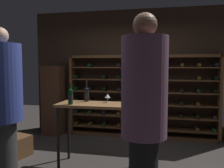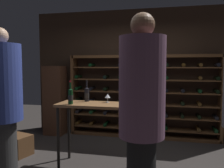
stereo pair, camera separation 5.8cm
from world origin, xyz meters
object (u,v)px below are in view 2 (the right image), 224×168
(display_cabinet, at_px, (55,100))
(wine_bottle_gold_foil, at_px, (87,94))
(person_bystander_dark_jacket, at_px, (2,101))
(wine_bottle_red_label, at_px, (70,96))
(wine_glass_stemmed_right, at_px, (108,96))
(wine_rack, at_px, (143,97))
(person_guest_blue_shirt, at_px, (142,110))
(wine_crate, at_px, (17,145))
(tasting_table, at_px, (101,112))

(display_cabinet, distance_m, wine_bottle_gold_foil, 1.78)
(person_bystander_dark_jacket, relative_size, wine_bottle_red_label, 5.73)
(person_bystander_dark_jacket, distance_m, wine_glass_stemmed_right, 1.49)
(wine_rack, relative_size, person_bystander_dark_jacket, 1.59)
(person_guest_blue_shirt, distance_m, display_cabinet, 3.42)
(wine_crate, distance_m, display_cabinet, 1.43)
(person_bystander_dark_jacket, distance_m, wine_crate, 1.49)
(tasting_table, distance_m, wine_bottle_red_label, 0.51)
(person_bystander_dark_jacket, relative_size, wine_crate, 4.20)
(wine_bottle_red_label, bearing_deg, person_guest_blue_shirt, -41.37)
(wine_rack, xyz_separation_m, wine_bottle_red_label, (-0.92, -1.80, 0.23))
(person_bystander_dark_jacket, distance_m, wine_bottle_red_label, 0.94)
(display_cabinet, bearing_deg, wine_glass_stemmed_right, -40.15)
(person_guest_blue_shirt, xyz_separation_m, display_cabinet, (-2.20, 2.60, -0.36))
(wine_bottle_red_label, xyz_separation_m, wine_bottle_gold_foil, (0.15, 0.32, -0.00))
(wine_bottle_gold_foil, bearing_deg, display_cabinet, 133.19)
(person_bystander_dark_jacket, bearing_deg, wine_bottle_red_label, -7.79)
(tasting_table, height_order, person_guest_blue_shirt, person_guest_blue_shirt)
(person_bystander_dark_jacket, distance_m, wine_bottle_gold_foil, 1.28)
(person_guest_blue_shirt, height_order, wine_glass_stemmed_right, person_guest_blue_shirt)
(person_guest_blue_shirt, relative_size, wine_crate, 4.25)
(wine_rack, bearing_deg, wine_bottle_gold_foil, -117.65)
(person_bystander_dark_jacket, bearing_deg, wine_glass_stemmed_right, -15.32)
(wine_bottle_gold_foil, bearing_deg, wine_rack, 62.35)
(wine_rack, distance_m, wine_glass_stemmed_right, 1.59)
(wine_bottle_red_label, bearing_deg, tasting_table, 19.49)
(wine_bottle_red_label, distance_m, wine_glass_stemmed_right, 0.58)
(display_cabinet, relative_size, wine_glass_stemmed_right, 11.83)
(person_bystander_dark_jacket, relative_size, display_cabinet, 1.30)
(person_bystander_dark_jacket, height_order, wine_crate, person_bystander_dark_jacket)
(tasting_table, bearing_deg, person_bystander_dark_jacket, -139.68)
(wine_crate, height_order, wine_glass_stemmed_right, wine_glass_stemmed_right)
(person_guest_blue_shirt, xyz_separation_m, wine_crate, (-2.29, 1.31, -0.96))
(person_bystander_dark_jacket, xyz_separation_m, wine_bottle_red_label, (0.60, 0.72, -0.01))
(tasting_table, bearing_deg, person_guest_blue_shirt, -58.07)
(wine_rack, xyz_separation_m, person_guest_blue_shirt, (0.22, -2.81, 0.26))
(wine_rack, height_order, wine_bottle_gold_foil, wine_rack)
(person_bystander_dark_jacket, distance_m, person_guest_blue_shirt, 1.77)
(wine_rack, distance_m, display_cabinet, 1.99)
(wine_bottle_red_label, bearing_deg, display_cabinet, 123.35)
(display_cabinet, xyz_separation_m, wine_bottle_red_label, (1.05, -1.59, 0.33))
(display_cabinet, bearing_deg, person_guest_blue_shirt, -49.86)
(wine_rack, xyz_separation_m, wine_bottle_gold_foil, (-0.78, -1.48, 0.23))
(tasting_table, height_order, wine_crate, tasting_table)
(wine_crate, distance_m, wine_bottle_gold_foil, 1.58)
(person_bystander_dark_jacket, bearing_deg, wine_bottle_gold_foil, -3.60)
(wine_rack, distance_m, person_guest_blue_shirt, 2.84)
(person_guest_blue_shirt, xyz_separation_m, wine_glass_stemmed_right, (-0.65, 1.30, -0.05))
(display_cabinet, bearing_deg, person_bystander_dark_jacket, -79.06)
(wine_bottle_gold_foil, bearing_deg, wine_bottle_red_label, -114.45)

